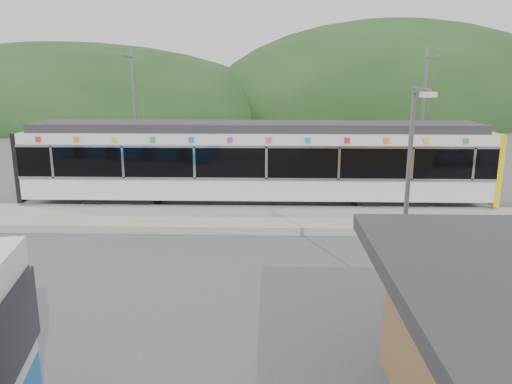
{
  "coord_description": "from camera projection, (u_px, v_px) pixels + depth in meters",
  "views": [
    {
      "loc": [
        -0.32,
        -15.87,
        5.8
      ],
      "look_at": [
        -0.82,
        1.0,
        1.82
      ],
      "focal_mm": 35.0,
      "sensor_mm": 36.0,
      "label": 1
    }
  ],
  "objects": [
    {
      "name": "ground",
      "position": [
        280.0,
        251.0,
        16.76
      ],
      "size": [
        120.0,
        120.0,
        0.0
      ],
      "primitive_type": "plane",
      "color": "#4C4C4F",
      "rests_on": "ground"
    },
    {
      "name": "hills",
      "position": [
        420.0,
        211.0,
        21.72
      ],
      "size": [
        146.0,
        149.0,
        26.0
      ],
      "color": "#1E3D19",
      "rests_on": "ground"
    },
    {
      "name": "platform",
      "position": [
        278.0,
        219.0,
        19.93
      ],
      "size": [
        26.0,
        3.2,
        0.3
      ],
      "primitive_type": "cube",
      "color": "#9E9E99",
      "rests_on": "ground"
    },
    {
      "name": "yellow_line",
      "position": [
        279.0,
        225.0,
        18.63
      ],
      "size": [
        26.0,
        0.1,
        0.01
      ],
      "primitive_type": "cube",
      "color": "yellow",
      "rests_on": "platform"
    },
    {
      "name": "train",
      "position": [
        256.0,
        161.0,
        22.15
      ],
      "size": [
        20.44,
        3.01,
        3.74
      ],
      "color": "black",
      "rests_on": "ground"
    },
    {
      "name": "catenary_mast_west",
      "position": [
        135.0,
        119.0,
        24.45
      ],
      "size": [
        0.18,
        1.8,
        7.0
      ],
      "color": "slate",
      "rests_on": "ground"
    },
    {
      "name": "catenary_mast_east",
      "position": [
        423.0,
        120.0,
        24.05
      ],
      "size": [
        0.18,
        1.8,
        7.0
      ],
      "color": "slate",
      "rests_on": "ground"
    },
    {
      "name": "lamp_post",
      "position": [
        410.0,
        177.0,
        12.36
      ],
      "size": [
        0.37,
        1.0,
        5.53
      ],
      "rotation": [
        0.0,
        0.0,
        0.1
      ],
      "color": "slate",
      "rests_on": "ground"
    }
  ]
}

